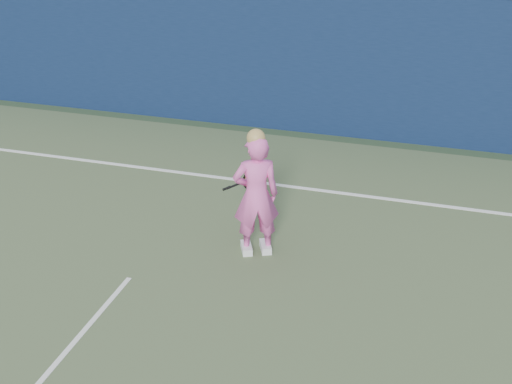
% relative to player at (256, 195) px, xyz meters
% --- Properties ---
extents(ground, '(80.00, 80.00, 0.00)m').
position_rel_player_xyz_m(ground, '(-1.24, -2.05, -0.78)').
color(ground, '#293C25').
rests_on(ground, ground).
extents(backstop_wall, '(24.00, 0.40, 2.50)m').
position_rel_player_xyz_m(backstop_wall, '(-1.24, 4.45, 0.47)').
color(backstop_wall, '#0D1D3C').
rests_on(backstop_wall, ground).
extents(player, '(0.67, 0.57, 1.63)m').
position_rel_player_xyz_m(player, '(0.00, 0.00, 0.00)').
color(player, '#F760BB').
rests_on(player, ground).
extents(racket, '(0.46, 0.32, 0.28)m').
position_rel_player_xyz_m(racket, '(-0.20, 0.41, -0.01)').
color(racket, black).
rests_on(racket, ground).
extents(court_lines, '(11.00, 12.04, 0.01)m').
position_rel_player_xyz_m(court_lines, '(-1.24, -2.38, -0.77)').
color(court_lines, white).
rests_on(court_lines, court_surface).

